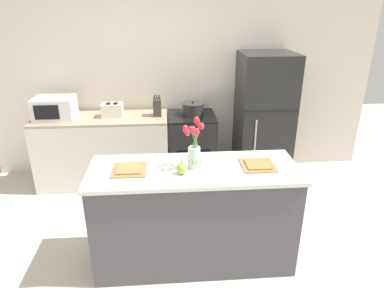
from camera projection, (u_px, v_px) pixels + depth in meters
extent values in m
plane|color=beige|center=(194.00, 258.00, 3.28)|extent=(10.00, 10.00, 0.00)
cube|color=silver|center=(182.00, 76.00, 4.60)|extent=(5.20, 0.08, 2.70)
cube|color=#4C4C51|center=(194.00, 217.00, 3.10)|extent=(1.76, 0.62, 0.92)
cube|color=silver|center=(194.00, 170.00, 2.92)|extent=(1.80, 0.66, 0.03)
cube|color=silver|center=(104.00, 152.00, 4.51)|extent=(1.68, 0.60, 0.89)
cube|color=tan|center=(101.00, 118.00, 4.33)|extent=(1.68, 0.60, 0.03)
cube|color=black|center=(192.00, 149.00, 4.59)|extent=(0.60, 0.60, 0.89)
cube|color=black|center=(192.00, 116.00, 4.41)|extent=(0.60, 0.60, 0.02)
cube|color=black|center=(194.00, 161.00, 4.32)|extent=(0.42, 0.01, 0.29)
cube|color=black|center=(264.00, 119.00, 4.50)|extent=(0.68, 0.64, 1.70)
cube|color=black|center=(272.00, 111.00, 4.13)|extent=(0.67, 0.01, 0.01)
cylinder|color=#B2B5B7|center=(255.00, 148.00, 4.28)|extent=(0.02, 0.02, 0.74)
cylinder|color=silver|center=(195.00, 158.00, 2.89)|extent=(0.10, 0.10, 0.19)
cylinder|color=#569E4C|center=(198.00, 145.00, 2.85)|extent=(0.08, 0.02, 0.30)
ellipsoid|color=red|center=(202.00, 126.00, 2.80)|extent=(0.03, 0.03, 0.05)
cylinder|color=#569E4C|center=(197.00, 145.00, 2.87)|extent=(0.06, 0.07, 0.29)
ellipsoid|color=red|center=(200.00, 126.00, 2.83)|extent=(0.04, 0.04, 0.05)
cylinder|color=#569E4C|center=(195.00, 143.00, 2.86)|extent=(0.03, 0.08, 0.33)
ellipsoid|color=red|center=(197.00, 121.00, 2.82)|extent=(0.05, 0.05, 0.07)
cylinder|color=#569E4C|center=(194.00, 147.00, 2.86)|extent=(0.06, 0.08, 0.26)
ellipsoid|color=red|center=(191.00, 129.00, 2.83)|extent=(0.04, 0.04, 0.05)
cylinder|color=#569E4C|center=(192.00, 147.00, 2.85)|extent=(0.11, 0.03, 0.27)
ellipsoid|color=red|center=(186.00, 129.00, 2.80)|extent=(0.05, 0.05, 0.07)
cylinder|color=#569E4C|center=(193.00, 148.00, 2.85)|extent=(0.10, 0.04, 0.26)
ellipsoid|color=red|center=(188.00, 133.00, 2.77)|extent=(0.04, 0.04, 0.06)
cylinder|color=#569E4C|center=(194.00, 147.00, 2.84)|extent=(0.04, 0.11, 0.29)
ellipsoid|color=red|center=(193.00, 130.00, 2.72)|extent=(0.04, 0.04, 0.07)
cylinder|color=#569E4C|center=(196.00, 148.00, 2.83)|extent=(0.02, 0.08, 0.28)
ellipsoid|color=red|center=(197.00, 132.00, 2.74)|extent=(0.04, 0.04, 0.06)
cylinder|color=#569E4C|center=(196.00, 145.00, 2.84)|extent=(0.10, 0.07, 0.31)
ellipsoid|color=red|center=(202.00, 126.00, 2.74)|extent=(0.04, 0.04, 0.06)
ellipsoid|color=#9EBC47|center=(182.00, 168.00, 2.80)|extent=(0.09, 0.09, 0.10)
cone|color=#9EBC47|center=(182.00, 162.00, 2.77)|extent=(0.05, 0.05, 0.04)
cylinder|color=brown|center=(182.00, 159.00, 2.76)|extent=(0.01, 0.01, 0.02)
cube|color=olive|center=(129.00, 170.00, 2.87)|extent=(0.28, 0.28, 0.01)
cube|color=#A37A42|center=(129.00, 169.00, 2.87)|extent=(0.20, 0.20, 0.01)
cube|color=olive|center=(258.00, 165.00, 2.95)|extent=(0.28, 0.28, 0.01)
cube|color=#A37A42|center=(258.00, 164.00, 2.94)|extent=(0.20, 0.20, 0.01)
cube|color=silver|center=(112.00, 110.00, 4.32)|extent=(0.26, 0.18, 0.17)
cube|color=black|center=(108.00, 104.00, 4.28)|extent=(0.05, 0.11, 0.01)
cube|color=black|center=(115.00, 104.00, 4.29)|extent=(0.05, 0.11, 0.01)
cube|color=black|center=(101.00, 108.00, 4.30)|extent=(0.02, 0.02, 0.02)
cylinder|color=#2D2D2D|center=(193.00, 109.00, 4.39)|extent=(0.27, 0.27, 0.14)
cylinder|color=#2D2D2D|center=(193.00, 104.00, 4.36)|extent=(0.28, 0.28, 0.01)
sphere|color=black|center=(193.00, 102.00, 4.36)|extent=(0.02, 0.02, 0.02)
cube|color=white|center=(55.00, 108.00, 4.23)|extent=(0.48, 0.36, 0.27)
cube|color=black|center=(46.00, 112.00, 4.06)|extent=(0.29, 0.01, 0.18)
cube|color=#3D3833|center=(157.00, 107.00, 4.35)|extent=(0.10, 0.14, 0.22)
cylinder|color=black|center=(154.00, 97.00, 4.29)|extent=(0.01, 0.01, 0.05)
cylinder|color=black|center=(157.00, 97.00, 4.30)|extent=(0.01, 0.01, 0.05)
cylinder|color=black|center=(159.00, 97.00, 4.30)|extent=(0.01, 0.01, 0.05)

